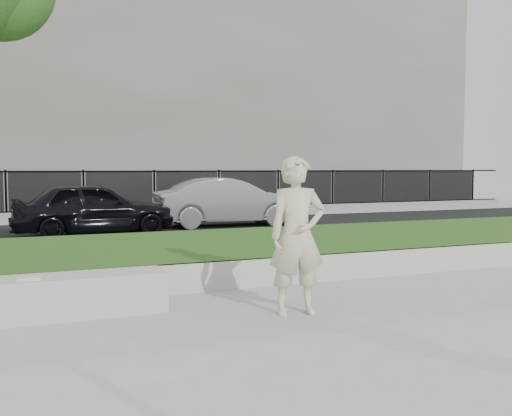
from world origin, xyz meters
name	(u,v)px	position (x,y,z in m)	size (l,w,h in m)	color
ground	(239,308)	(0.00, 0.00, 0.00)	(90.00, 90.00, 0.00)	gray
grass_bank	(176,256)	(0.00, 3.00, 0.20)	(34.00, 4.00, 0.40)	#14340D
grass_kerb	(212,276)	(0.00, 1.04, 0.20)	(34.00, 0.08, 0.40)	#9F9C95
street	(122,232)	(0.00, 8.50, 0.02)	(34.00, 7.00, 0.04)	black
far_pavement	(100,217)	(0.00, 13.00, 0.06)	(34.00, 3.00, 0.12)	gray
iron_fence	(104,204)	(0.00, 12.00, 0.54)	(32.00, 0.30, 1.50)	slate
building_facade	(78,92)	(0.00, 20.00, 5.00)	(34.00, 10.00, 10.00)	#5A554E
stone_bench	(63,296)	(-1.96, 0.40, 0.23)	(2.27, 0.57, 0.47)	#9F9C95
man	(297,236)	(0.52, -0.50, 0.90)	(0.66, 0.43, 1.80)	beige
book	(29,278)	(-2.31, 0.30, 0.48)	(0.24, 0.18, 0.03)	beige
car_dark	(94,208)	(-0.75, 8.02, 0.69)	(1.54, 3.83, 1.30)	black
car_silver	(228,202)	(3.02, 8.87, 0.72)	(1.44, 4.12, 1.36)	gray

